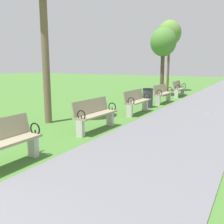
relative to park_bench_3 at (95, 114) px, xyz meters
The scene contains 9 objects.
paved_walkway 12.02m from the park_bench_3, 80.21° to the left, with size 3.08×44.00×0.02m, color slate.
park_bench_3 is the anchor object (origin of this frame).
park_bench_4 2.93m from the park_bench_3, 90.00° to the left, with size 0.48×1.60×0.90m.
park_bench_5 6.01m from the park_bench_3, 90.00° to the left, with size 0.51×1.61×0.90m.
park_bench_6 8.96m from the park_bench_3, 90.00° to the left, with size 0.51×1.61×0.90m.
tree_2 9.07m from the park_bench_3, 96.22° to the left, with size 1.48×1.48×3.94m.
tree_3 12.02m from the park_bench_3, 97.29° to the left, with size 1.55×1.55×4.77m.
trash_bin 4.43m from the park_bench_3, 91.90° to the left, with size 0.48×0.48×0.84m.
scattered_leaves 2.15m from the park_bench_3, 75.83° to the left, with size 5.29×17.83×0.02m.
Camera 1 is at (3.45, 0.17, 1.89)m, focal length 40.99 mm.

